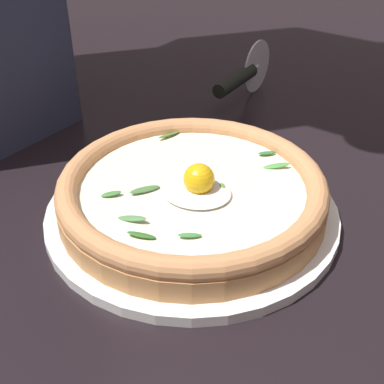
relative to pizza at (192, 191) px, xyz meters
The scene contains 4 objects.
ground_plane 0.07m from the pizza, 24.05° to the right, with size 2.40×2.40×0.03m, color black.
pizza_plate 0.03m from the pizza, 133.63° to the left, with size 0.32×0.32×0.01m, color white.
pizza is the anchor object (origin of this frame).
pizza_cutter 0.32m from the pizza, 98.17° to the left, with size 0.04×0.17×0.09m.
Camera 1 is at (0.13, -0.40, 0.35)m, focal length 47.47 mm.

